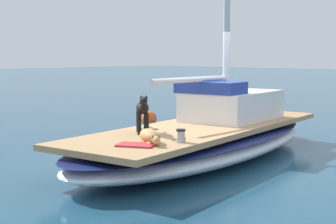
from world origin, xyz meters
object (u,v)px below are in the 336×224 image
object	(u,v)px
dog_tan	(150,136)
mooring_buoy	(149,119)
deck_winch	(181,136)
coiled_rope	(149,128)
sailboat_main	(203,142)
deck_towel	(136,145)
dog_black	(143,110)

from	to	relation	value
dog_tan	mooring_buoy	xyz separation A→B (m)	(-4.60, 4.60, -0.55)
deck_winch	coiled_rope	world-z (taller)	deck_winch
coiled_rope	dog_tan	bearing A→B (deg)	-44.45
coiled_rope	sailboat_main	bearing A→B (deg)	67.67
sailboat_main	deck_towel	bearing A→B (deg)	-74.90
sailboat_main	dog_tan	bearing A→B (deg)	-73.21
dog_tan	coiled_rope	world-z (taller)	dog_tan
coiled_rope	deck_winch	bearing A→B (deg)	-25.64
deck_winch	mooring_buoy	world-z (taller)	deck_winch
deck_towel	dog_black	bearing A→B (deg)	130.78
dog_tan	coiled_rope	bearing A→B (deg)	135.55
coiled_rope	dog_black	bearing A→B (deg)	-56.58
sailboat_main	coiled_rope	world-z (taller)	coiled_rope
sailboat_main	mooring_buoy	distance (m)	4.68
dog_tan	deck_towel	world-z (taller)	dog_tan
deck_towel	dog_tan	bearing A→B (deg)	93.27
dog_black	deck_winch	world-z (taller)	dog_black
sailboat_main	dog_tan	xyz separation A→B (m)	(0.64, -2.11, 0.43)
deck_towel	sailboat_main	bearing A→B (deg)	105.10
coiled_rope	mooring_buoy	distance (m)	5.03
deck_winch	deck_towel	bearing A→B (deg)	-112.23
sailboat_main	deck_winch	world-z (taller)	deck_winch
dog_black	mooring_buoy	size ratio (longest dim) A/B	1.74
dog_black	dog_tan	size ratio (longest dim) A/B	0.88
mooring_buoy	dog_tan	bearing A→B (deg)	-44.96
dog_black	deck_winch	xyz separation A→B (m)	(1.08, -0.22, -0.32)
dog_tan	deck_towel	xyz separation A→B (m)	(0.02, -0.32, -0.09)
dog_black	dog_tan	xyz separation A→B (m)	(0.78, -0.61, -0.32)
sailboat_main	dog_tan	distance (m)	2.24
sailboat_main	mooring_buoy	world-z (taller)	sailboat_main
dog_black	sailboat_main	bearing A→B (deg)	84.52
dog_black	dog_tan	bearing A→B (deg)	-38.01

